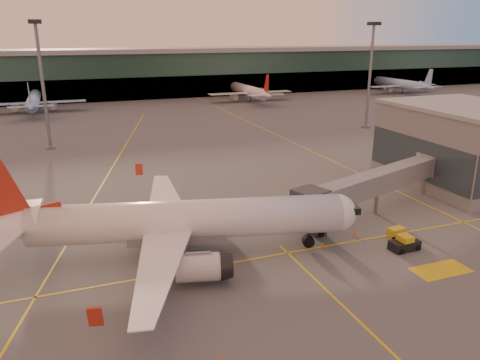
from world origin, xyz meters
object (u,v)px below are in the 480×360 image
object	(u,v)px
main_airplane	(175,222)
catering_truck	(156,226)
gpu_cart	(396,233)
pushback_tug	(405,244)

from	to	relation	value
main_airplane	catering_truck	size ratio (longest dim) A/B	7.37
catering_truck	gpu_cart	size ratio (longest dim) A/B	2.57
gpu_cart	pushback_tug	size ratio (longest dim) A/B	0.63
main_airplane	catering_truck	bearing A→B (deg)	124.35
main_airplane	catering_truck	world-z (taller)	main_airplane
gpu_cart	pushback_tug	world-z (taller)	pushback_tug
main_airplane	pushback_tug	bearing A→B (deg)	-3.43
catering_truck	pushback_tug	distance (m)	28.01
main_airplane	gpu_cart	distance (m)	26.12
catering_truck	pushback_tug	bearing A→B (deg)	-7.21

